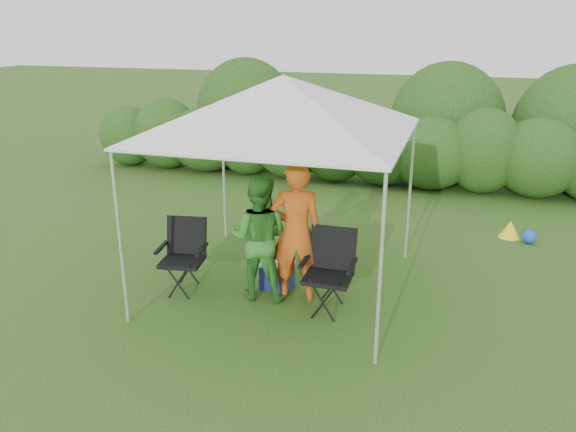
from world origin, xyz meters
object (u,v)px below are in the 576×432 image
(chair_right, at_px, (330,265))
(chair_left, at_px, (184,250))
(canopy, at_px, (283,105))
(woman, at_px, (259,238))
(man, at_px, (296,233))
(cooler, at_px, (277,275))

(chair_right, distance_m, chair_left, 1.99)
(canopy, bearing_deg, chair_left, -159.42)
(chair_right, distance_m, woman, 0.98)
(man, relative_size, cooler, 4.14)
(man, bearing_deg, canopy, -66.57)
(woman, xyz_separation_m, cooler, (0.14, 0.29, -0.64))
(chair_left, distance_m, woman, 1.08)
(woman, bearing_deg, chair_right, 172.35)
(canopy, height_order, cooler, canopy)
(chair_left, bearing_deg, chair_right, -8.11)
(canopy, relative_size, woman, 1.89)
(canopy, distance_m, cooler, 2.28)
(chair_right, xyz_separation_m, man, (-0.48, 0.12, 0.33))
(chair_right, bearing_deg, man, 165.65)
(man, relative_size, woman, 1.12)
(chair_right, bearing_deg, canopy, 149.35)
(canopy, bearing_deg, chair_right, -30.36)
(chair_left, distance_m, cooler, 1.29)
(canopy, height_order, woman, canopy)
(cooler, bearing_deg, woman, -114.68)
(canopy, bearing_deg, cooler, -120.39)
(man, distance_m, cooler, 0.83)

